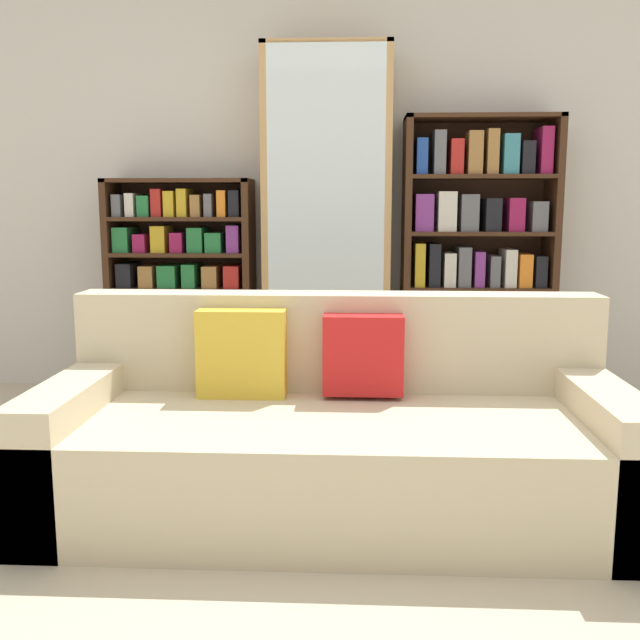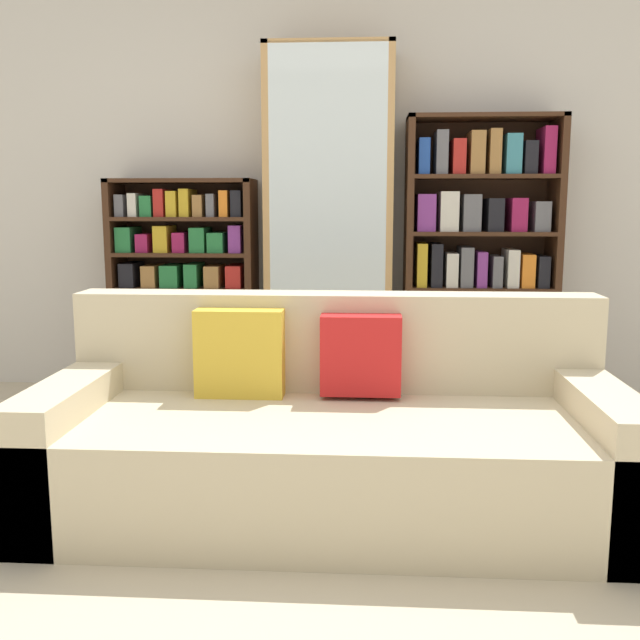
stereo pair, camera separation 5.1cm
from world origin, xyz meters
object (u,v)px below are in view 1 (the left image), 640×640
object	(u,v)px
bookshelf_left	(182,290)
wine_bottle	(421,388)
display_cabinet	(327,228)
couch	(334,438)
bookshelf_right	(476,266)

from	to	relation	value
bookshelf_left	wine_bottle	bearing A→B (deg)	-15.10
display_cabinet	wine_bottle	bearing A→B (deg)	-34.36
couch	bookshelf_right	bearing A→B (deg)	64.17
bookshelf_left	wine_bottle	world-z (taller)	bookshelf_left
bookshelf_left	couch	bearing A→B (deg)	-59.36
couch	display_cabinet	bearing A→B (deg)	93.20
display_cabinet	bookshelf_right	xyz separation A→B (m)	(0.91, 0.01, -0.23)
bookshelf_left	wine_bottle	xyz separation A→B (m)	(1.45, -0.39, -0.51)
couch	bookshelf_right	xyz separation A→B (m)	(0.81, 1.68, 0.53)
couch	wine_bottle	bearing A→B (deg)	70.40
display_cabinet	wine_bottle	size ratio (longest dim) A/B	5.80
bookshelf_left	bookshelf_right	distance (m)	1.81
bookshelf_left	wine_bottle	distance (m)	1.59
bookshelf_left	display_cabinet	xyz separation A→B (m)	(0.90, -0.02, 0.38)
wine_bottle	display_cabinet	bearing A→B (deg)	145.64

